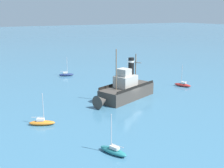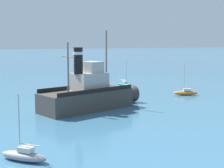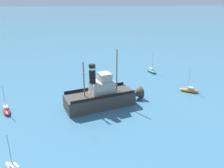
% 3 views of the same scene
% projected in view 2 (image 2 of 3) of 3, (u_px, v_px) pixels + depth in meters
% --- Properties ---
extents(ground_plane, '(600.00, 600.00, 0.00)m').
position_uv_depth(ground_plane, '(77.00, 107.00, 44.39)').
color(ground_plane, teal).
extents(old_tugboat, '(8.19, 14.69, 9.90)m').
position_uv_depth(old_tugboat, '(90.00, 95.00, 43.23)').
color(old_tugboat, '#423D38').
rests_on(old_tugboat, ground).
extents(sailboat_grey, '(3.46, 3.47, 4.90)m').
position_uv_depth(sailboat_grey, '(24.00, 155.00, 24.71)').
color(sailboat_grey, gray).
rests_on(sailboat_grey, ground).
extents(sailboat_teal, '(3.94, 2.42, 4.90)m').
position_uv_depth(sailboat_teal, '(125.00, 84.00, 64.28)').
color(sailboat_teal, '#23757A').
rests_on(sailboat_teal, ground).
extents(sailboat_orange, '(2.73, 3.88, 4.90)m').
position_uv_depth(sailboat_orange, '(186.00, 92.00, 54.35)').
color(sailboat_orange, orange).
rests_on(sailboat_orange, ground).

